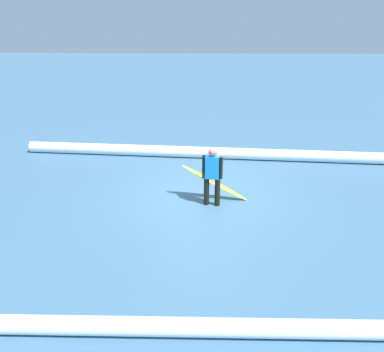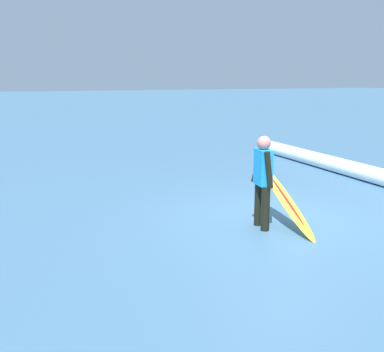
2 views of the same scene
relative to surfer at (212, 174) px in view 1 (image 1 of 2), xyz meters
name	(u,v)px [view 1 (image 1 of 2)]	position (x,y,z in m)	size (l,w,h in m)	color
ground_plane	(201,195)	(0.29, -0.63, -0.85)	(172.36, 172.36, 0.00)	#3C6381
surfer	(212,174)	(0.00, 0.00, 0.00)	(0.51, 0.28, 1.52)	black
surfboard	(215,183)	(-0.07, -0.41, -0.40)	(1.77, 0.39, 0.94)	yellow
wave_crest_foreground	(262,154)	(-1.71, -3.95, -0.65)	(0.39, 0.39, 16.91)	white
wave_crest_midground	(257,328)	(-0.68, 4.67, -0.71)	(0.28, 0.28, 16.30)	white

